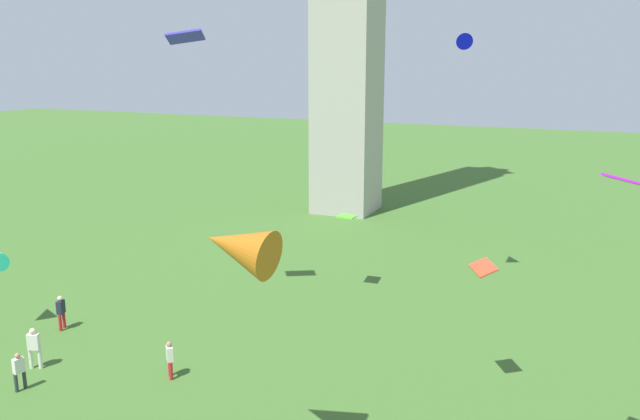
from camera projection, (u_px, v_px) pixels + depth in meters
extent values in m
cylinder|color=red|center=(60.00, 323.00, 30.79)|extent=(0.15, 0.15, 0.81)
cylinder|color=red|center=(64.00, 320.00, 31.16)|extent=(0.15, 0.15, 0.81)
cube|color=#1E2333|center=(61.00, 307.00, 30.80)|extent=(0.38, 0.50, 0.64)
sphere|color=beige|center=(60.00, 298.00, 30.70)|extent=(0.24, 0.24, 0.24)
cylinder|color=#2D3338|center=(25.00, 379.00, 25.45)|extent=(0.14, 0.14, 0.76)
cylinder|color=#2D3338|center=(16.00, 383.00, 25.18)|extent=(0.14, 0.14, 0.76)
cube|color=silver|center=(19.00, 365.00, 25.15)|extent=(0.33, 0.45, 0.60)
sphere|color=#A37556|center=(17.00, 356.00, 25.06)|extent=(0.22, 0.22, 0.22)
cylinder|color=silver|center=(31.00, 359.00, 27.08)|extent=(0.16, 0.16, 0.87)
cylinder|color=silver|center=(40.00, 359.00, 27.07)|extent=(0.16, 0.16, 0.87)
cube|color=silver|center=(34.00, 342.00, 26.89)|extent=(0.54, 0.42, 0.69)
sphere|color=beige|center=(32.00, 331.00, 26.78)|extent=(0.25, 0.25, 0.25)
cylinder|color=red|center=(170.00, 367.00, 26.45)|extent=(0.14, 0.14, 0.77)
cylinder|color=red|center=(171.00, 371.00, 26.13)|extent=(0.14, 0.14, 0.77)
cube|color=silver|center=(170.00, 354.00, 26.13)|extent=(0.46, 0.47, 0.61)
sphere|color=#A37556|center=(169.00, 344.00, 26.03)|extent=(0.22, 0.22, 0.22)
cube|color=#5DF12E|center=(347.00, 216.00, 35.13)|extent=(0.97, 1.31, 0.25)
cube|color=#3729D8|center=(185.00, 37.00, 30.11)|extent=(1.96, 1.76, 0.73)
cube|color=#EF4225|center=(483.00, 267.00, 24.02)|extent=(1.22, 1.28, 0.47)
cone|color=#080DCD|center=(462.00, 39.00, 32.85)|extent=(1.30, 1.59, 1.13)
cone|color=#B66215|center=(238.00, 247.00, 18.64)|extent=(2.36, 1.60, 1.79)
cube|color=#AE1ADC|center=(625.00, 180.00, 16.60)|extent=(1.20, 0.99, 0.40)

